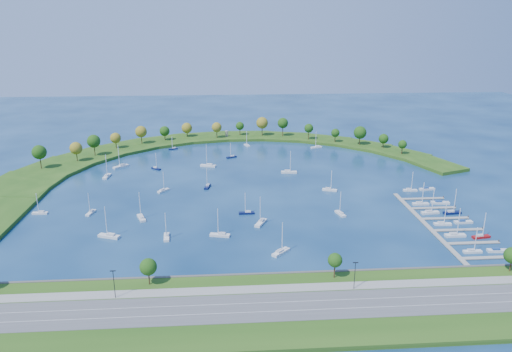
{
  "coord_description": "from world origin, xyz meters",
  "views": [
    {
      "loc": [
        -13.52,
        -257.22,
        88.93
      ],
      "look_at": [
        5.0,
        5.0,
        4.0
      ],
      "focal_mm": 33.92,
      "sensor_mm": 36.0,
      "label": 1
    }
  ],
  "objects": [
    {
      "name": "moored_boat_12",
      "position": [
        -23.13,
        38.85,
        0.99
      ],
      "size": [
        10.27,
        5.34,
        14.54
      ],
      "rotation": [
        0.0,
        0.0,
        2.87
      ],
      "color": "silver",
      "rests_on": "ground"
    },
    {
      "name": "moored_boat_7",
      "position": [
        8.66,
        -84.05,
        0.94
      ],
      "size": [
        8.1,
        8.15,
        13.2
      ],
      "rotation": [
        0.0,
        0.0,
        0.79
      ],
      "color": "silver",
      "rests_on": "ground"
    },
    {
      "name": "docked_boat_5",
      "position": [
        95.98,
        -59.73,
        0.63
      ],
      "size": [
        8.44,
        2.68,
        1.7
      ],
      "rotation": [
        0.0,
        0.0,
        0.04
      ],
      "color": "silver",
      "rests_on": "ground"
    },
    {
      "name": "moored_boat_11",
      "position": [
        -102.07,
        -34.71,
        0.87
      ],
      "size": [
        7.27,
        2.24,
        10.59
      ],
      "rotation": [
        0.0,
        0.0,
        3.11
      ],
      "color": "silver",
      "rests_on": "ground"
    },
    {
      "name": "moored_boat_2",
      "position": [
        54.67,
        80.89,
        0.91
      ],
      "size": [
        8.66,
        4.66,
        12.26
      ],
      "rotation": [
        0.0,
        0.0,
        3.44
      ],
      "color": "silver",
      "rests_on": "ground"
    },
    {
      "name": "docked_boat_1",
      "position": [
        95.98,
        -88.74,
        0.63
      ],
      "size": [
        8.53,
        3.15,
        1.7
      ],
      "rotation": [
        0.0,
        0.0,
        -0.1
      ],
      "color": "silver",
      "rests_on": "ground"
    },
    {
      "name": "moored_boat_5",
      "position": [
        -78.23,
        40.92,
        1.0
      ],
      "size": [
        9.36,
        8.96,
        14.89
      ],
      "rotation": [
        0.0,
        0.0,
        3.89
      ],
      "color": "silver",
      "rests_on": "ground"
    },
    {
      "name": "docked_boat_0",
      "position": [
        85.53,
        -88.71,
        0.88
      ],
      "size": [
        7.51,
        2.24,
        10.98
      ],
      "rotation": [
        0.0,
        0.0,
        0.02
      ],
      "color": "silver",
      "rests_on": "ground"
    },
    {
      "name": "docked_boat_8",
      "position": [
        85.52,
        -35.75,
        0.91
      ],
      "size": [
        8.21,
        2.45,
        12.0
      ],
      "rotation": [
        0.0,
        0.0,
        -0.02
      ],
      "color": "silver",
      "rests_on": "ground"
    },
    {
      "name": "moored_boat_4",
      "position": [
        -46.5,
        -6.32,
        0.88
      ],
      "size": [
        6.43,
        7.02,
        10.96
      ],
      "rotation": [
        0.0,
        0.0,
        0.86
      ],
      "color": "silver",
      "rests_on": "ground"
    },
    {
      "name": "moored_boat_0",
      "position": [
        26.26,
        21.79,
        0.97
      ],
      "size": [
        9.71,
        3.33,
        14.04
      ],
      "rotation": [
        0.0,
        0.0,
        -0.07
      ],
      "color": "silver",
      "rests_on": "ground"
    },
    {
      "name": "docked_boat_3",
      "position": [
        96.03,
        -75.63,
        0.89
      ],
      "size": [
        8.12,
        3.31,
        11.59
      ],
      "rotation": [
        0.0,
        0.0,
        0.14
      ],
      "color": "maroon",
      "rests_on": "ground"
    },
    {
      "name": "moored_boat_10",
      "position": [
        -77.8,
        -35.95,
        0.87
      ],
      "size": [
        3.73,
        7.58,
        10.74
      ],
      "rotation": [
        0.0,
        0.0,
        4.47
      ],
      "color": "silver",
      "rests_on": "ground"
    },
    {
      "name": "moored_boat_16",
      "position": [
        4.38,
        89.94,
        0.88
      ],
      "size": [
        4.61,
        7.82,
        11.1
      ],
      "rotation": [
        0.0,
        0.0,
        1.93
      ],
      "color": "silver",
      "rests_on": "ground"
    },
    {
      "name": "moored_boat_17",
      "position": [
        44.19,
        -11.64,
        0.9
      ],
      "size": [
        8.26,
        4.72,
        11.72
      ],
      "rotation": [
        0.0,
        0.0,
        5.95
      ],
      "color": "silver",
      "rests_on": "ground"
    },
    {
      "name": "moored_boat_13",
      "position": [
        -63.08,
        -63.99,
        0.97
      ],
      "size": [
        9.92,
        5.88,
        14.09
      ],
      "rotation": [
        0.0,
        0.0,
        2.78
      ],
      "color": "silver",
      "rests_on": "ground"
    },
    {
      "name": "moored_boat_1",
      "position": [
        -52.42,
        -44.62,
        0.94
      ],
      "size": [
        5.53,
        9.18,
        13.06
      ],
      "rotation": [
        0.0,
        0.0,
        1.94
      ],
      "color": "silver",
      "rests_on": "ground"
    },
    {
      "name": "ground",
      "position": [
        0.0,
        0.0,
        0.0
      ],
      "size": [
        700.0,
        700.0,
        0.0
      ],
      "primitive_type": "plane",
      "color": "#082548",
      "rests_on": "ground"
    },
    {
      "name": "moored_boat_6",
      "position": [
        -82.68,
        21.28,
        0.96
      ],
      "size": [
        3.63,
        9.51,
        13.64
      ],
      "rotation": [
        0.0,
        0.0,
        1.46
      ],
      "color": "silver",
      "rests_on": "ground"
    },
    {
      "name": "docked_boat_6",
      "position": [
        85.51,
        -47.53,
        0.92
      ],
      "size": [
        8.78,
        3.24,
        12.62
      ],
      "rotation": [
        0.0,
        0.0,
        0.1
      ],
      "color": "silver",
      "rests_on": "ground"
    },
    {
      "name": "docked_boat_10",
      "position": [
        87.93,
        -15.3,
        0.88
      ],
      "size": [
        7.66,
        2.61,
        11.08
      ],
      "rotation": [
        0.0,
        0.0,
        -0.07
      ],
      "color": "silver",
      "rests_on": "ground"
    },
    {
      "name": "moored_boat_20",
      "position": [
        -22.6,
        -1.52,
        0.89
      ],
      "size": [
        3.86,
        8.12,
        11.5
      ],
      "rotation": [
        0.0,
        0.0,
        4.49
      ],
      "color": "#09103B",
      "rests_on": "ground"
    },
    {
      "name": "breakwater_trees",
      "position": [
        -19.82,
        86.74,
        10.74
      ],
      "size": [
        240.41,
        89.59,
        14.81
      ],
      "color": "#382314",
      "rests_on": "breakwater"
    },
    {
      "name": "moored_boat_8",
      "position": [
        -7.86,
        58.95,
        0.87
      ],
      "size": [
        7.28,
        4.96,
        10.48
      ],
      "rotation": [
        0.0,
        0.0,
        3.6
      ],
      "color": "#09103B",
      "rests_on": "ground"
    },
    {
      "name": "moored_boat_9",
      "position": [
        3.08,
        -54.1,
        0.95
      ],
      "size": [
        6.45,
        9.4,
        13.56
      ],
      "rotation": [
        0.0,
        0.0,
        4.25
      ],
      "color": "silver",
      "rests_on": "ground"
    },
    {
      "name": "moored_boat_18",
      "position": [
        -49.38,
        83.79,
        0.85
      ],
      "size": [
        6.73,
        4.22,
        9.61
      ],
      "rotation": [
        0.0,
        0.0,
        3.54
      ],
      "color": "#09103B",
      "rests_on": "ground"
    },
    {
      "name": "docked_boat_7",
      "position": [
        96.01,
        -48.42,
        0.93
      ],
      "size": [
        8.78,
        3.17,
        12.64
      ],
      "rotation": [
        0.0,
        0.0,
        0.09
      ],
      "color": "#09103B",
      "rests_on": "ground"
    },
    {
      "name": "harbor_tower",
      "position": [
        -10.38,
        113.99,
        4.25
      ],
      "size": [
        2.6,
        2.6,
        4.39
      ],
      "color": "gray",
      "rests_on": "breakwater"
    },
    {
      "name": "moored_boat_21",
      "position": [
        -2.8,
        -41.58,
        0.88
      ],
      "size": [
        7.45,
        2.14,
        10.93
      ],
      "rotation": [
        0.0,
        0.0,
        3.15
      ],
      "color": "#09103B",
      "rests_on": "ground"
    },
    {
      "name": "moored_boat_15",
      "position": [
        -15.59,
        -66.15,
        0.93
      ],
      "size": [
        9.02,
        4.31,
        12.78
      ],
      "rotation": [
        0.0,
        0.0,
        2.92
      ],
      "color": "silver",
      "rests_on": "ground"
    },
    {
      "name": "south_shoreline",
      "position": [
        0.03,
        -122.88,
        1.0
      ],
      "size": [
        420.0,
        43.1,
        11.6
      ],
      "color": "#214913",
      "rests_on": "ground"
    },
    {
      "name": "dock_system",
      "position": [
        85.3,
        -61.0,
        0.35
      ],
      "size": [
        24.28,
        82.0,
        1.6
      ],
      "color": "gray",
      "rests_on": "ground"
    },
    {
      "name": "docked_boat_11",
      "position": [
        97.88,
        -14.11,
        0.64
      ],
      "size": [
        8.76,
        3.55,
        1.74
      ],
      "rotation": [
        0.0,
        0.0,
        0.14
      ],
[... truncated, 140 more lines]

